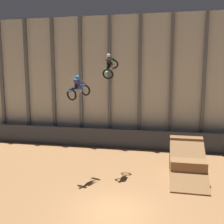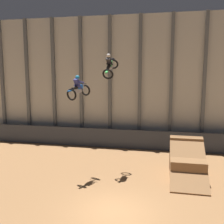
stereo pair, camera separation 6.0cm
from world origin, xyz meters
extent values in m
plane|color=#996B42|center=(0.00, 0.00, 0.00)|extent=(60.00, 60.00, 0.00)
cube|color=beige|center=(0.00, 12.18, 5.93)|extent=(32.00, 0.12, 11.86)
cube|color=slate|center=(-13.82, 11.98, 5.93)|extent=(0.28, 0.28, 11.86)
cube|color=slate|center=(-11.05, 11.98, 5.93)|extent=(0.28, 0.28, 11.86)
cube|color=slate|center=(-8.29, 11.98, 5.93)|extent=(0.28, 0.28, 11.86)
cube|color=slate|center=(-5.53, 11.98, 5.93)|extent=(0.28, 0.28, 11.86)
cube|color=slate|center=(-2.76, 11.98, 5.93)|extent=(0.28, 0.28, 11.86)
cube|color=slate|center=(0.00, 11.98, 5.93)|extent=(0.28, 0.28, 11.86)
cube|color=slate|center=(2.76, 11.98, 5.93)|extent=(0.28, 0.28, 11.86)
cube|color=slate|center=(5.53, 11.98, 5.93)|extent=(0.28, 0.28, 11.86)
cube|color=#383D47|center=(0.00, 10.96, 0.86)|extent=(31.36, 0.20, 1.71)
cube|color=olive|center=(3.83, 5.41, 0.68)|extent=(2.17, 2.96, 1.37)
cube|color=olive|center=(3.83, 6.64, 1.14)|extent=(2.22, 0.50, 2.28)
cube|color=#996B42|center=(3.83, 4.77, 1.14)|extent=(2.22, 4.32, 2.45)
torus|color=black|center=(-2.77, 4.55, 5.61)|extent=(0.76, 0.45, 0.74)
torus|color=black|center=(-3.24, 3.25, 5.41)|extent=(0.76, 0.45, 0.74)
cube|color=#B7B7BC|center=(-3.02, 3.84, 5.62)|extent=(0.36, 0.58, 0.35)
cube|color=blue|center=(-2.98, 3.97, 5.84)|extent=(0.35, 0.51, 0.30)
cube|color=black|center=(-3.11, 3.60, 5.81)|extent=(0.34, 0.59, 0.20)
cube|color=blue|center=(-3.28, 3.12, 5.66)|extent=(0.26, 0.39, 0.11)
cylinder|color=#B7B7BC|center=(-2.84, 4.36, 5.82)|extent=(0.12, 0.20, 0.55)
cylinder|color=black|center=(-2.86, 4.29, 6.05)|extent=(0.60, 0.34, 0.04)
cube|color=navy|center=(-3.06, 3.75, 6.11)|extent=(0.39, 0.45, 0.53)
sphere|color=#2393CC|center=(-3.04, 3.80, 6.44)|extent=(0.34, 0.36, 0.29)
cylinder|color=navy|center=(-3.14, 3.88, 5.86)|extent=(0.25, 0.44, 0.29)
cylinder|color=navy|center=(-2.91, 3.80, 5.86)|extent=(0.25, 0.44, 0.29)
cylinder|color=navy|center=(-3.13, 4.02, 6.17)|extent=(0.25, 0.52, 0.19)
cylinder|color=navy|center=(-2.83, 3.91, 6.17)|extent=(0.25, 0.52, 0.19)
torus|color=black|center=(-1.24, 6.04, 7.32)|extent=(0.76, 0.51, 0.69)
torus|color=black|center=(-1.34, 4.82, 6.63)|extent=(0.76, 0.51, 0.69)
cube|color=#B7B7BC|center=(-1.30, 5.33, 7.06)|extent=(0.23, 0.60, 0.50)
cube|color=green|center=(-1.29, 5.38, 7.32)|extent=(0.24, 0.52, 0.42)
cube|color=black|center=(-1.32, 5.02, 7.14)|extent=(0.20, 0.56, 0.38)
cube|color=green|center=(-1.36, 4.61, 6.81)|extent=(0.17, 0.35, 0.23)
cylinder|color=#B7B7BC|center=(-1.26, 5.77, 7.44)|extent=(0.07, 0.13, 0.55)
cylinder|color=black|center=(-1.28, 5.61, 7.63)|extent=(0.57, 0.40, 0.04)
cube|color=black|center=(-1.32, 5.06, 7.48)|extent=(0.32, 0.51, 0.47)
sphere|color=silver|center=(-1.33, 4.99, 7.81)|extent=(0.29, 0.37, 0.35)
cylinder|color=black|center=(-1.43, 5.25, 7.28)|extent=(0.14, 0.44, 0.15)
cylinder|color=black|center=(-1.19, 5.23, 7.28)|extent=(0.14, 0.44, 0.15)
cylinder|color=black|center=(-1.46, 5.27, 7.61)|extent=(0.12, 0.53, 0.16)
cylinder|color=black|center=(-1.15, 5.24, 7.61)|extent=(0.12, 0.53, 0.16)
camera|label=1|loc=(2.30, -11.71, 6.69)|focal=42.00mm
camera|label=2|loc=(2.36, -11.70, 6.69)|focal=42.00mm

